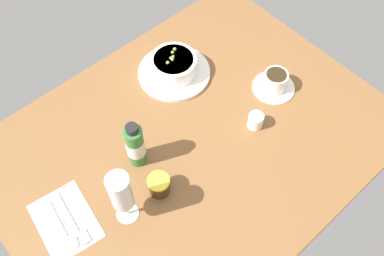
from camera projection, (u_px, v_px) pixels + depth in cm
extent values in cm
cube|color=brown|center=(191.00, 143.00, 125.37)|extent=(110.00, 84.00, 3.00)
cylinder|color=white|center=(174.00, 73.00, 136.86)|extent=(22.70, 22.70, 1.20)
cylinder|color=white|center=(174.00, 65.00, 133.92)|extent=(14.22, 14.22, 5.79)
cylinder|color=beige|center=(174.00, 61.00, 132.16)|extent=(12.23, 12.23, 1.60)
sphere|color=#8FA242|center=(173.00, 57.00, 131.81)|extent=(0.98, 0.98, 0.98)
sphere|color=#8FA242|center=(173.00, 52.00, 132.78)|extent=(1.05, 1.05, 1.05)
sphere|color=#8FA242|center=(171.00, 58.00, 131.52)|extent=(0.86, 0.86, 0.86)
sphere|color=#8FA242|center=(168.00, 63.00, 130.53)|extent=(1.05, 1.05, 1.05)
sphere|color=#8FA242|center=(175.00, 49.00, 133.50)|extent=(1.12, 1.12, 1.12)
sphere|color=#8FA242|center=(172.00, 60.00, 131.20)|extent=(0.96, 0.96, 0.96)
cube|color=white|center=(65.00, 221.00, 110.87)|extent=(15.99, 20.25, 0.30)
cube|color=silver|center=(67.00, 215.00, 111.37)|extent=(3.11, 14.03, 0.50)
cube|color=silver|center=(84.00, 237.00, 108.22)|extent=(2.67, 3.87, 0.40)
cube|color=silver|center=(58.00, 222.00, 110.36)|extent=(2.77, 13.01, 0.50)
ellipsoid|color=silver|center=(73.00, 242.00, 107.50)|extent=(2.40, 4.00, 0.60)
cylinder|color=white|center=(273.00, 87.00, 133.92)|extent=(13.09, 13.09, 0.90)
cylinder|color=white|center=(275.00, 80.00, 131.21)|extent=(7.32, 7.32, 5.55)
cylinder|color=#2F2413|center=(276.00, 76.00, 129.30)|extent=(6.22, 6.22, 1.00)
torus|color=white|center=(260.00, 79.00, 131.18)|extent=(3.07, 3.15, 3.60)
cylinder|color=white|center=(256.00, 121.00, 124.90)|extent=(4.40, 4.40, 4.68)
cone|color=white|center=(251.00, 121.00, 122.70)|extent=(2.17, 1.56, 2.28)
cylinder|color=white|center=(128.00, 213.00, 111.95)|extent=(5.88, 5.88, 0.40)
cylinder|color=white|center=(126.00, 207.00, 108.70)|extent=(0.80, 0.80, 7.32)
cylinder|color=white|center=(120.00, 191.00, 100.60)|extent=(5.59, 5.59, 11.93)
cylinder|color=#F3E7B5|center=(121.00, 195.00, 102.10)|extent=(4.59, 4.59, 7.16)
cylinder|color=#402B0D|center=(159.00, 186.00, 113.54)|extent=(5.59, 5.59, 5.09)
cylinder|color=yellow|center=(158.00, 181.00, 111.06)|extent=(5.87, 5.87, 0.80)
cylinder|color=#337233|center=(135.00, 146.00, 114.57)|extent=(4.97, 4.97, 14.64)
cylinder|color=silver|center=(136.00, 146.00, 114.82)|extent=(5.07, 5.07, 5.56)
cylinder|color=black|center=(132.00, 129.00, 107.59)|extent=(3.23, 3.23, 1.98)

